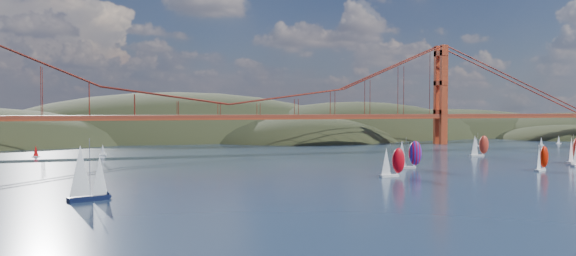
{
  "coord_description": "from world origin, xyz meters",
  "views": [
    {
      "loc": [
        -56.78,
        -92.11,
        20.08
      ],
      "look_at": [
        1.65,
        90.0,
        13.31
      ],
      "focal_mm": 35.0,
      "sensor_mm": 36.0,
      "label": 1
    }
  ],
  "objects_px": {
    "racer_rwb": "(408,154)",
    "racer_1": "(541,158)",
    "sloop_navy": "(86,174)",
    "racer_4": "(574,150)",
    "racer_0": "(392,161)",
    "racer_3": "(479,145)"
  },
  "relations": [
    {
      "from": "sloop_navy",
      "to": "racer_0",
      "type": "distance_m",
      "value": 85.42
    },
    {
      "from": "sloop_navy",
      "to": "racer_4",
      "type": "height_order",
      "value": "sloop_navy"
    },
    {
      "from": "racer_0",
      "to": "racer_rwb",
      "type": "height_order",
      "value": "racer_rwb"
    },
    {
      "from": "racer_rwb",
      "to": "sloop_navy",
      "type": "bearing_deg",
      "value": -151.82
    },
    {
      "from": "racer_1",
      "to": "racer_4",
      "type": "bearing_deg",
      "value": 2.53
    },
    {
      "from": "racer_0",
      "to": "racer_3",
      "type": "bearing_deg",
      "value": 30.09
    },
    {
      "from": "sloop_navy",
      "to": "racer_1",
      "type": "bearing_deg",
      "value": -13.15
    },
    {
      "from": "sloop_navy",
      "to": "racer_rwb",
      "type": "xyz_separation_m",
      "value": [
        99.46,
        36.43,
        -1.03
      ]
    },
    {
      "from": "racer_1",
      "to": "racer_4",
      "type": "relative_size",
      "value": 0.84
    },
    {
      "from": "racer_4",
      "to": "racer_rwb",
      "type": "height_order",
      "value": "racer_4"
    },
    {
      "from": "racer_3",
      "to": "racer_rwb",
      "type": "height_order",
      "value": "racer_rwb"
    },
    {
      "from": "sloop_navy",
      "to": "racer_3",
      "type": "distance_m",
      "value": 166.71
    },
    {
      "from": "racer_rwb",
      "to": "racer_1",
      "type": "bearing_deg",
      "value": -19.07
    },
    {
      "from": "racer_3",
      "to": "racer_0",
      "type": "bearing_deg",
      "value": -142.79
    },
    {
      "from": "racer_0",
      "to": "racer_4",
      "type": "bearing_deg",
      "value": 3.93
    },
    {
      "from": "racer_3",
      "to": "racer_4",
      "type": "xyz_separation_m",
      "value": [
        14.36,
        -35.55,
        0.36
      ]
    },
    {
      "from": "sloop_navy",
      "to": "racer_0",
      "type": "xyz_separation_m",
      "value": [
        83.52,
        17.9,
        -1.44
      ]
    },
    {
      "from": "sloop_navy",
      "to": "racer_0",
      "type": "height_order",
      "value": "sloop_navy"
    },
    {
      "from": "racer_4",
      "to": "racer_1",
      "type": "bearing_deg",
      "value": -172.29
    },
    {
      "from": "sloop_navy",
      "to": "racer_0",
      "type": "relative_size",
      "value": 1.41
    },
    {
      "from": "racer_0",
      "to": "racer_1",
      "type": "bearing_deg",
      "value": -7.47
    },
    {
      "from": "sloop_navy",
      "to": "racer_3",
      "type": "relative_size",
      "value": 1.37
    }
  ]
}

